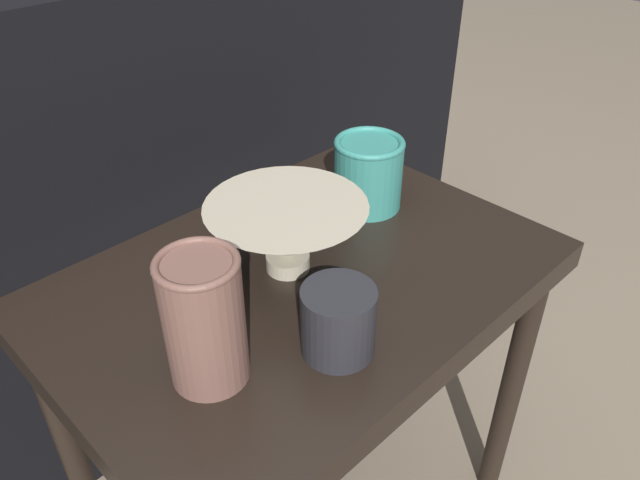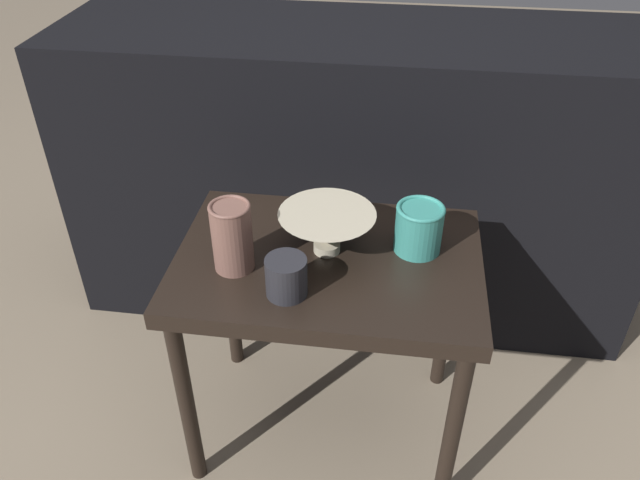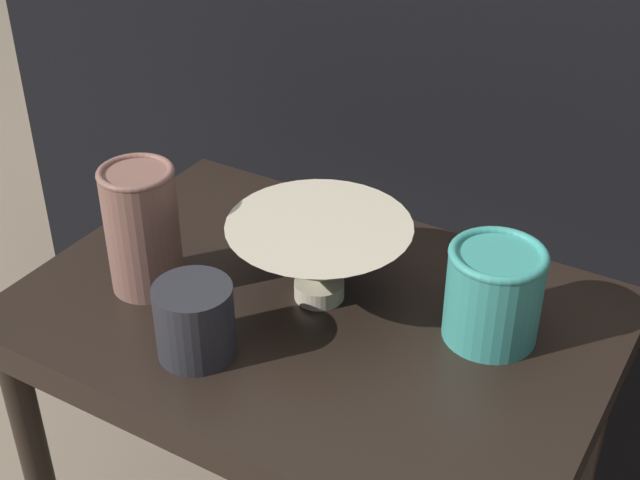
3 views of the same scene
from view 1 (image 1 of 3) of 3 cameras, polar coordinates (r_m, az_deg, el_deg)
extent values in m
cube|color=black|center=(0.82, -1.60, -4.13)|extent=(0.64, 0.45, 0.04)
cylinder|color=black|center=(1.10, 17.06, -12.87)|extent=(0.04, 0.04, 0.51)
cylinder|color=black|center=(1.03, -21.48, -18.15)|extent=(0.04, 0.04, 0.51)
cylinder|color=black|center=(1.25, 2.25, -4.18)|extent=(0.04, 0.04, 0.51)
cube|color=black|center=(1.29, -19.54, 4.00)|extent=(1.61, 0.50, 0.84)
cylinder|color=#B2A88E|center=(0.81, -2.95, -1.99)|extent=(0.06, 0.06, 0.02)
cone|color=#B2A88E|center=(0.78, -3.06, 0.82)|extent=(0.20, 0.20, 0.07)
cylinder|color=brown|center=(0.63, -10.53, -7.38)|extent=(0.08, 0.08, 0.15)
torus|color=brown|center=(0.59, -11.27, -2.11)|extent=(0.08, 0.08, 0.01)
cylinder|color=teal|center=(0.92, 4.42, 5.96)|extent=(0.10, 0.10, 0.10)
torus|color=teal|center=(0.89, 4.56, 8.81)|extent=(0.10, 0.10, 0.01)
cylinder|color=#232328|center=(0.67, 1.68, -7.42)|extent=(0.08, 0.08, 0.08)
camera|label=2|loc=(0.85, 103.26, 16.65)|focal=35.00mm
camera|label=3|loc=(0.87, 68.00, 22.77)|focal=50.00mm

